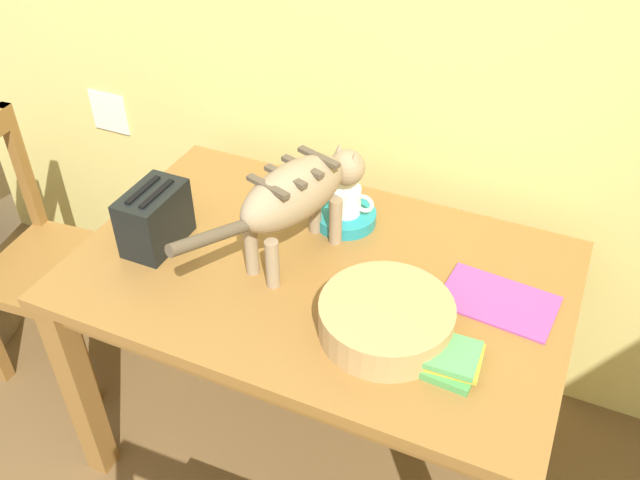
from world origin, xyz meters
name	(u,v)px	position (x,y,z in m)	size (l,w,h in m)	color
wall_rear	(387,14)	(0.00, 2.05, 1.25)	(4.76, 0.11, 2.50)	#E4D474
dining_table	(320,294)	(0.05, 1.48, 0.67)	(1.32, 0.84, 0.76)	olive
cat	(298,193)	(-0.03, 1.52, 0.96)	(0.26, 0.63, 0.29)	#967F5D
saucer_bowl	(345,217)	(0.03, 1.70, 0.78)	(0.18, 0.18, 0.04)	teal
coffee_mug	(347,200)	(0.03, 1.70, 0.84)	(0.13, 0.09, 0.08)	white
magazine	(498,301)	(0.51, 1.55, 0.76)	(0.28, 0.18, 0.01)	#9F4295
book_stack	(441,357)	(0.43, 1.29, 0.78)	(0.18, 0.14, 0.05)	#4B9D4F
wicker_basket	(386,318)	(0.28, 1.33, 0.80)	(0.32, 0.32, 0.09)	tan
toaster	(155,218)	(-0.41, 1.40, 0.84)	(0.12, 0.20, 0.18)	black
wooden_chair_near	(41,261)	(-0.99, 1.45, 0.45)	(0.46, 0.46, 0.92)	brown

